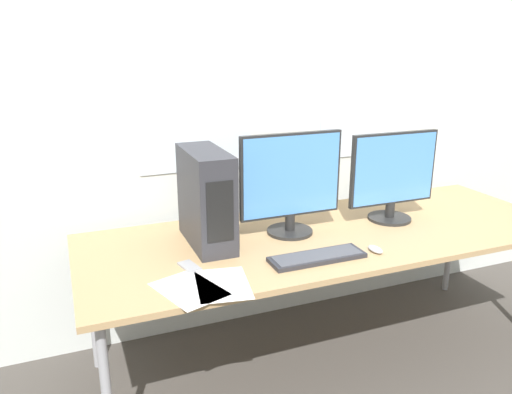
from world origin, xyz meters
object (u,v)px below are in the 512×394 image
at_px(pc_tower, 206,198).
at_px(keyboard, 317,257).
at_px(monitor_main, 291,183).
at_px(cell_phone, 189,267).
at_px(mouse, 375,249).
at_px(monitor_right_near, 393,176).

height_order(pc_tower, keyboard, pc_tower).
distance_m(monitor_main, cell_phone, 0.68).
distance_m(keyboard, cell_phone, 0.58).
bearing_deg(cell_phone, pc_tower, 44.23).
bearing_deg(cell_phone, keyboard, -26.59).
bearing_deg(cell_phone, mouse, -23.71).
bearing_deg(pc_tower, monitor_main, -3.60).
distance_m(monitor_right_near, mouse, 0.54).
xyz_separation_m(monitor_main, mouse, (0.27, -0.37, -0.26)).
bearing_deg(monitor_main, pc_tower, 176.40).
height_order(pc_tower, monitor_main, monitor_main).
height_order(monitor_main, mouse, monitor_main).
relative_size(monitor_right_near, keyboard, 1.17).
distance_m(keyboard, mouse, 0.30).
bearing_deg(monitor_right_near, keyboard, -152.85).
bearing_deg(pc_tower, mouse, -29.37).
distance_m(pc_tower, keyboard, 0.60).
bearing_deg(monitor_right_near, monitor_main, 177.81).
distance_m(pc_tower, cell_phone, 0.37).
bearing_deg(pc_tower, keyboard, -42.41).
bearing_deg(pc_tower, cell_phone, -122.26).
height_order(keyboard, mouse, mouse).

